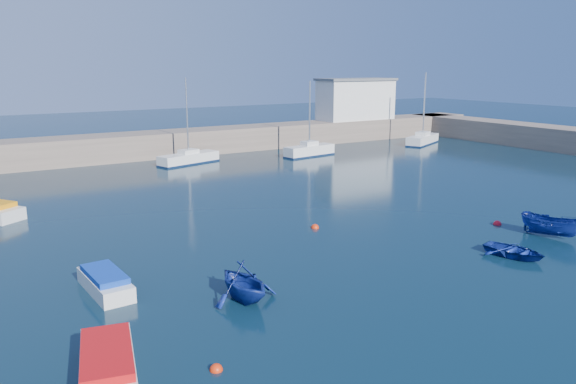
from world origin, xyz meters
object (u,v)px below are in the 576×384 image
sailboat_7 (309,150)px  sailboat_8 (423,139)px  dinghy_right (551,226)px  dinghy_center (514,251)px  harbor_office (356,100)px  motorboat_1 (105,282)px  motorboat_0 (108,365)px  dinghy_left (244,281)px  sailboat_6 (189,158)px

sailboat_7 → sailboat_8: bearing=-96.8°
dinghy_right → dinghy_center: bearing=178.0°
harbor_office → dinghy_center: 46.70m
motorboat_1 → dinghy_center: bearing=-22.2°
motorboat_0 → dinghy_right: bearing=17.1°
sailboat_8 → dinghy_right: 38.41m
motorboat_1 → dinghy_right: bearing=-16.0°
sailboat_8 → dinghy_center: 42.14m
harbor_office → motorboat_0: harbor_office is taller
sailboat_7 → harbor_office: bearing=-65.0°
dinghy_right → motorboat_0: bearing=168.7°
harbor_office → motorboat_0: 59.71m
motorboat_1 → dinghy_right: size_ratio=1.14×
sailboat_7 → dinghy_right: (-4.57, -31.34, 0.02)m
sailboat_8 → motorboat_1: sailboat_8 is taller
sailboat_7 → sailboat_8: (17.10, 0.37, -0.03)m
sailboat_7 → dinghy_center: size_ratio=2.60×
motorboat_1 → dinghy_left: (4.64, -3.95, 0.39)m
motorboat_0 → dinghy_center: motorboat_0 is taller
sailboat_7 → dinghy_center: sailboat_7 is taller
dinghy_left → motorboat_1: bearing=135.2°
sailboat_6 → sailboat_8: (29.93, -1.95, 0.04)m
motorboat_0 → sailboat_6: bearing=77.4°
sailboat_8 → dinghy_left: size_ratio=2.74×
motorboat_0 → motorboat_1: 7.28m
motorboat_0 → motorboat_1: (1.71, 7.08, -0.04)m
sailboat_8 → dinghy_right: size_ratio=2.54×
sailboat_6 → sailboat_7: bearing=-116.7°
motorboat_0 → sailboat_8: bearing=48.6°
sailboat_6 → sailboat_8: sailboat_8 is taller
harbor_office → dinghy_center: size_ratio=3.28×
sailboat_7 → dinghy_center: 33.78m
harbor_office → sailboat_7: bearing=-146.9°
dinghy_center → dinghy_right: size_ratio=0.89×
motorboat_1 → harbor_office: bearing=36.7°
dinghy_left → sailboat_7: bearing=47.6°
dinghy_center → dinghy_right: 4.88m
dinghy_left → dinghy_right: (18.92, -1.31, -0.17)m
sailboat_6 → dinghy_left: size_ratio=2.64×
dinghy_center → dinghy_left: dinghy_left is taller
motorboat_1 → sailboat_7: bearing=39.4°
harbor_office → dinghy_right: bearing=-113.7°
sailboat_6 → sailboat_8: 30.00m
motorboat_0 → dinghy_left: dinghy_left is taller
dinghy_center → sailboat_6: bearing=83.5°
sailboat_6 → motorboat_1: sailboat_6 is taller
sailboat_7 → dinghy_right: sailboat_7 is taller
sailboat_6 → dinghy_center: 34.97m
sailboat_6 → motorboat_0: bearing=138.0°
harbor_office → dinghy_right: 43.58m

